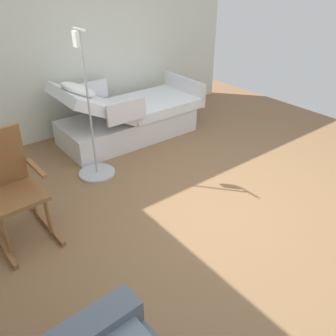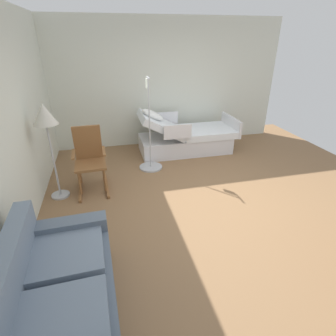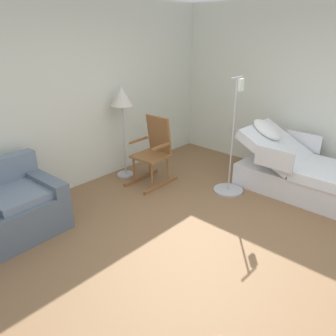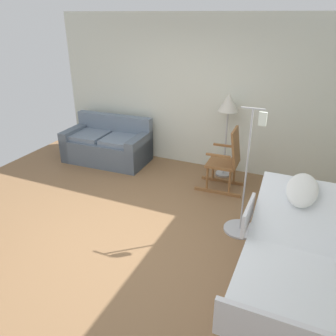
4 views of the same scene
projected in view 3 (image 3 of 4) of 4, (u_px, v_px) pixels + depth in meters
ground_plane at (214, 249)px, 3.73m from camera, size 6.65×6.65×0.00m
back_wall at (73, 98)px, 4.78m from camera, size 5.52×0.10×2.70m
side_wall at (322, 94)px, 5.04m from camera, size 0.10×5.22×2.70m
hospital_bed at (307, 176)px, 4.82m from camera, size 1.05×2.08×1.03m
rocking_chair at (154, 152)px, 5.16m from camera, size 0.78×0.52×1.05m
floor_lamp at (122, 102)px, 5.08m from camera, size 0.34×0.34×1.48m
iv_pole at (230, 176)px, 4.94m from camera, size 0.44×0.44×1.69m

